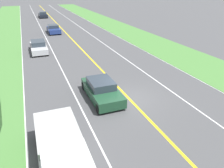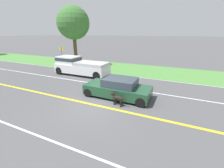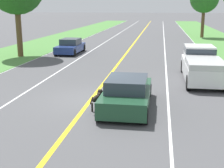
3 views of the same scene
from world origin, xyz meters
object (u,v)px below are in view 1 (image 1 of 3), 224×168
object	(u,v)px
dog	(115,87)
car_trailing_far	(43,15)
ego_car	(102,90)
pickup_truck	(63,155)
car_trailing_near	(39,47)
car_trailing_mid	(54,29)

from	to	relation	value
dog	car_trailing_far	xyz separation A→B (m)	(1.19, -43.95, 0.12)
ego_car	pickup_truck	xyz separation A→B (m)	(3.68, 5.85, 0.31)
car_trailing_near	car_trailing_mid	world-z (taller)	car_trailing_mid
pickup_truck	car_trailing_far	distance (m)	50.35
dog	car_trailing_mid	world-z (taller)	car_trailing_mid
ego_car	car_trailing_near	size ratio (longest dim) A/B	0.94
dog	car_trailing_near	xyz separation A→B (m)	(4.45, -13.45, 0.10)
dog	ego_car	bearing A→B (deg)	31.66
ego_car	car_trailing_near	world-z (taller)	ego_car
pickup_truck	car_trailing_mid	size ratio (longest dim) A/B	1.32
dog	car_trailing_far	world-z (taller)	car_trailing_far
car_trailing_near	car_trailing_far	xyz separation A→B (m)	(-3.26, -30.50, 0.01)
ego_car	dog	world-z (taller)	ego_car
car_trailing_near	car_trailing_mid	xyz separation A→B (m)	(-3.16, -10.56, 0.03)
car_trailing_mid	pickup_truck	bearing A→B (deg)	83.25
pickup_truck	car_trailing_near	xyz separation A→B (m)	(-0.43, -19.71, -0.33)
dog	car_trailing_far	size ratio (longest dim) A/B	0.25
car_trailing_near	car_trailing_far	bearing A→B (deg)	-96.10
ego_car	pickup_truck	bearing A→B (deg)	57.81
car_trailing_near	car_trailing_mid	distance (m)	11.02
dog	car_trailing_far	bearing A→B (deg)	-75.63
ego_car	car_trailing_mid	bearing A→B (deg)	-89.77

